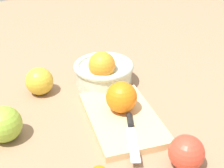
# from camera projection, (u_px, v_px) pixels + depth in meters

# --- Properties ---
(ground_plane) EXTENTS (2.40, 2.40, 0.00)m
(ground_plane) POSITION_uv_depth(u_px,v_px,m) (76.00, 119.00, 0.76)
(ground_plane) COLOR #997556
(bowl) EXTENTS (0.17, 0.17, 0.11)m
(bowl) POSITION_uv_depth(u_px,v_px,m) (104.00, 71.00, 0.88)
(bowl) COLOR beige
(bowl) RESTS_ON ground_plane
(cutting_board) EXTENTS (0.28, 0.21, 0.02)m
(cutting_board) POSITION_uv_depth(u_px,v_px,m) (122.00, 118.00, 0.75)
(cutting_board) COLOR #DBB77F
(cutting_board) RESTS_ON ground_plane
(orange_on_board) EXTENTS (0.08, 0.08, 0.08)m
(orange_on_board) POSITION_uv_depth(u_px,v_px,m) (121.00, 97.00, 0.74)
(orange_on_board) COLOR orange
(orange_on_board) RESTS_ON cutting_board
(knife) EXTENTS (0.15, 0.08, 0.01)m
(knife) POSITION_uv_depth(u_px,v_px,m) (131.00, 130.00, 0.69)
(knife) COLOR silver
(knife) RESTS_ON cutting_board
(apple_back_right) EXTENTS (0.07, 0.07, 0.07)m
(apple_back_right) POSITION_uv_depth(u_px,v_px,m) (186.00, 153.00, 0.61)
(apple_back_right) COLOR #D6422D
(apple_back_right) RESTS_ON ground_plane
(apple_front_left) EXTENTS (0.08, 0.08, 0.08)m
(apple_front_left) POSITION_uv_depth(u_px,v_px,m) (39.00, 81.00, 0.85)
(apple_front_left) COLOR gold
(apple_front_left) RESTS_ON ground_plane
(apple_front_center) EXTENTS (0.08, 0.08, 0.08)m
(apple_front_center) POSITION_uv_depth(u_px,v_px,m) (4.00, 124.00, 0.68)
(apple_front_center) COLOR #8EB738
(apple_front_center) RESTS_ON ground_plane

